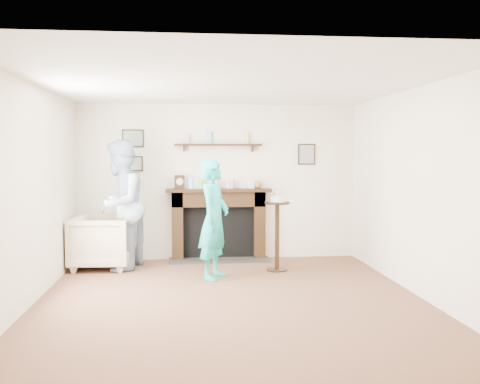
% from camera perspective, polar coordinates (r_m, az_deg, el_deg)
% --- Properties ---
extents(ground, '(5.00, 5.00, 0.00)m').
position_cam_1_polar(ground, '(6.38, -0.98, -11.38)').
color(ground, brown).
rests_on(ground, ground).
extents(room_shell, '(4.54, 5.02, 2.52)m').
position_cam_1_polar(room_shell, '(6.85, -1.49, 3.42)').
color(room_shell, '#F1E2CC').
rests_on(room_shell, ground).
extents(armchair, '(0.91, 0.89, 0.79)m').
position_cam_1_polar(armchair, '(8.31, -14.41, -7.88)').
color(armchair, tan).
rests_on(armchair, ground).
extents(man, '(0.93, 1.08, 1.92)m').
position_cam_1_polar(man, '(8.18, -12.56, -8.04)').
color(man, silver).
rests_on(man, ground).
extents(woman, '(0.59, 0.70, 1.63)m').
position_cam_1_polar(woman, '(7.42, -2.77, -9.19)').
color(woman, '#1FB1AE').
rests_on(woman, ground).
extents(pedestal_table, '(0.36, 0.36, 1.16)m').
position_cam_1_polar(pedestal_table, '(7.80, 3.99, -3.23)').
color(pedestal_table, black).
rests_on(pedestal_table, ground).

